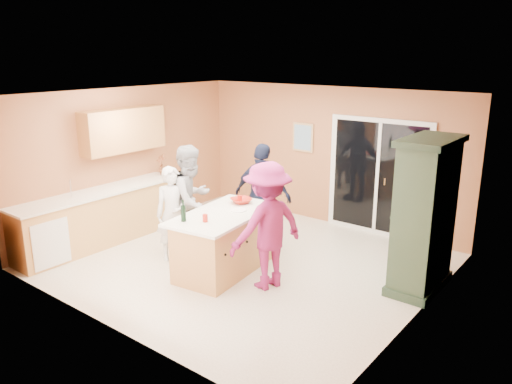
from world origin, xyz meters
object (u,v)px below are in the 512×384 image
Objects in this scene: woman_navy at (263,196)px; woman_magenta at (267,226)px; green_hutch at (425,217)px; kitchen_island at (224,244)px; woman_grey at (191,200)px; woman_white at (173,214)px.

woman_magenta reaches higher than woman_navy.
green_hutch is 2.14m from woman_magenta.
woman_magenta reaches higher than kitchen_island.
green_hutch is 3.57m from woman_grey.
woman_magenta is (0.80, 0.01, 0.46)m from kitchen_island.
woman_white is (-0.94, -0.12, 0.32)m from kitchen_island.
woman_white is at bearing 50.38° from woman_navy.
green_hutch is at bearing 19.82° from kitchen_island.
woman_grey reaches higher than woman_magenta.
woman_white is 0.39m from woman_grey.
woman_navy is 0.99× the size of woman_magenta.
woman_white reaches higher than kitchen_island.
woman_grey reaches higher than woman_white.
woman_grey is 1.01× the size of woman_navy.
green_hutch is 1.19× the size of woman_grey.
green_hutch is 1.19× the size of woman_magenta.
woman_navy is at bearing -177.79° from green_hutch.
green_hutch is at bearing 143.08° from woman_magenta.
green_hutch is at bearing -81.38° from woman_grey.
woman_white is 1.52m from woman_navy.
woman_white is at bearing -179.48° from kitchen_island.
woman_grey is at bearing 25.65° from woman_white.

